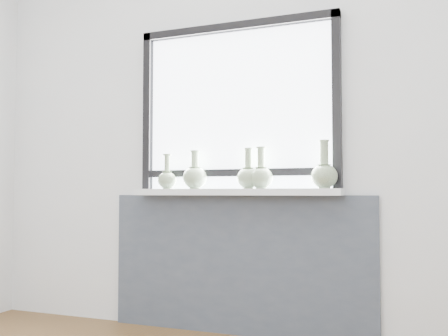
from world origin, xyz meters
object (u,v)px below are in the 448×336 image
(windowsill, at_px, (233,192))
(vase_b, at_px, (195,176))
(vase_a, at_px, (167,178))
(vase_d, at_px, (261,176))
(vase_c, at_px, (248,176))
(vase_e, at_px, (324,173))

(windowsill, height_order, vase_b, vase_b)
(windowsill, xyz_separation_m, vase_a, (-0.45, -0.02, 0.09))
(windowsill, bearing_deg, vase_a, -177.98)
(vase_a, relative_size, vase_d, 0.89)
(vase_a, bearing_deg, vase_c, 2.06)
(vase_b, distance_m, vase_e, 0.82)
(vase_c, relative_size, vase_e, 0.90)
(vase_b, bearing_deg, windowsill, 0.22)
(windowsill, relative_size, vase_e, 4.77)
(vase_c, bearing_deg, windowsill, -177.78)
(vase_c, xyz_separation_m, vase_e, (0.47, -0.03, 0.01))
(windowsill, xyz_separation_m, vase_d, (0.18, 0.00, 0.10))
(vase_b, height_order, vase_e, vase_e)
(vase_c, bearing_deg, vase_d, -0.88)
(windowsill, xyz_separation_m, vase_b, (-0.26, -0.00, 0.10))
(vase_a, relative_size, vase_b, 0.93)
(windowsill, height_order, vase_d, vase_d)
(vase_a, height_order, vase_c, vase_c)
(vase_a, distance_m, vase_e, 1.01)
(vase_a, bearing_deg, vase_d, 1.67)
(vase_e, bearing_deg, vase_d, 175.81)
(vase_d, bearing_deg, vase_e, -4.19)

